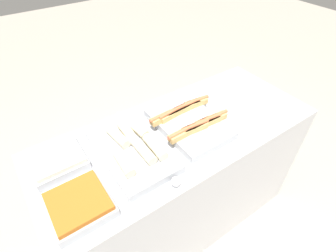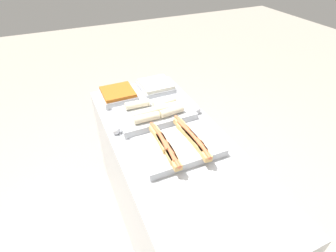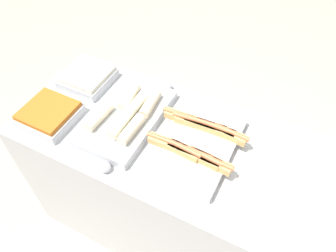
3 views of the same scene
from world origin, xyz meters
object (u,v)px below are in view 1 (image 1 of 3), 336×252
object	(u,v)px
tray_wraps	(132,148)
tray_side_back	(57,159)
serving_spoon_near	(174,183)
tray_side_front	(79,205)
serving_spoon_far	(118,117)
tray_hotdogs	(189,121)

from	to	relation	value
tray_wraps	tray_side_back	distance (m)	0.38
tray_wraps	serving_spoon_near	distance (m)	0.30
tray_side_front	tray_wraps	bearing A→B (deg)	25.17
tray_side_front	serving_spoon_far	size ratio (longest dim) A/B	1.08
serving_spoon_near	tray_side_front	bearing A→B (deg)	162.00
tray_side_back	serving_spoon_near	size ratio (longest dim) A/B	1.11
tray_side_back	serving_spoon_far	distance (m)	0.43
tray_wraps	serving_spoon_far	distance (m)	0.30
tray_hotdogs	serving_spoon_far	bearing A→B (deg)	137.34
serving_spoon_far	tray_wraps	bearing A→B (deg)	-101.51
tray_side_back	tray_hotdogs	bearing A→B (deg)	-11.42
tray_hotdogs	tray_wraps	size ratio (longest dim) A/B	0.92
tray_side_back	serving_spoon_far	bearing A→B (deg)	19.67
serving_spoon_far	tray_side_back	bearing A→B (deg)	-160.33
tray_hotdogs	tray_side_front	world-z (taller)	tray_hotdogs
tray_wraps	serving_spoon_near	bearing A→B (deg)	-78.98
tray_wraps	tray_side_front	distance (m)	0.39
serving_spoon_far	tray_hotdogs	bearing A→B (deg)	-42.66
tray_wraps	tray_side_back	size ratio (longest dim) A/B	2.05
tray_wraps	tray_side_back	xyz separation A→B (m)	(-0.35, 0.15, -0.00)
tray_hotdogs	serving_spoon_near	bearing A→B (deg)	-137.02
tray_wraps	tray_side_front	bearing A→B (deg)	-154.83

